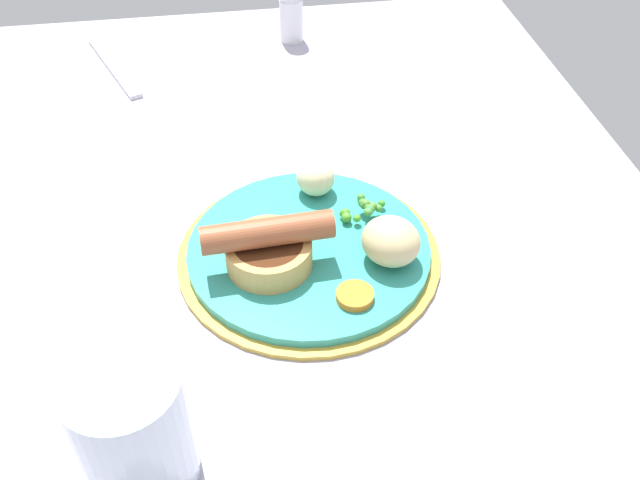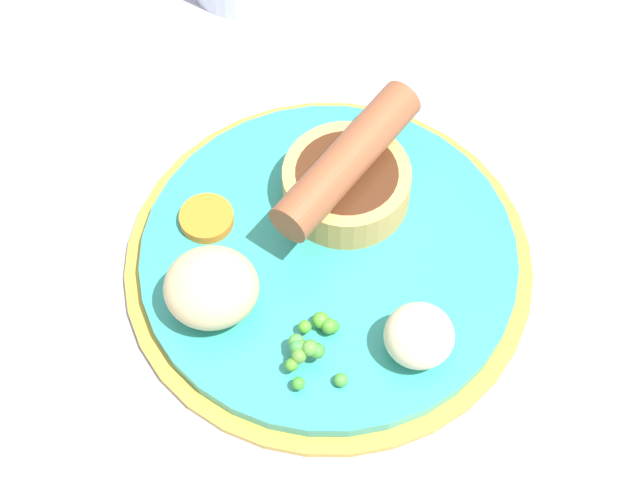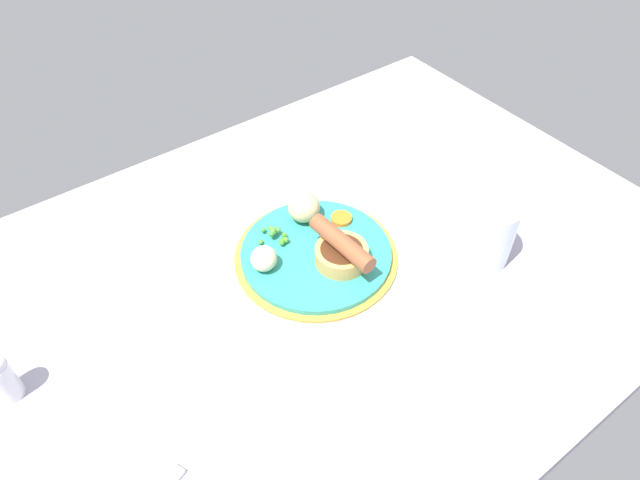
{
  "view_description": "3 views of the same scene",
  "coord_description": "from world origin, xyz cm",
  "px_view_note": "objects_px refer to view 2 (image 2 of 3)",
  "views": [
    {
      "loc": [
        -48.78,
        4.32,
        50.3
      ],
      "look_at": [
        -1.57,
        -3.01,
        6.52
      ],
      "focal_mm": 40.0,
      "sensor_mm": 36.0,
      "label": 1
    },
    {
      "loc": [
        21.11,
        -28.47,
        59.74
      ],
      "look_at": [
        -0.36,
        -2.58,
        6.02
      ],
      "focal_mm": 60.0,
      "sensor_mm": 36.0,
      "label": 2
    },
    {
      "loc": [
        34.65,
        45.81,
        67.59
      ],
      "look_at": [
        -1.12,
        -2.68,
        5.68
      ],
      "focal_mm": 32.0,
      "sensor_mm": 36.0,
      "label": 3
    }
  ],
  "objects_px": {
    "dinner_plate": "(327,259)",
    "potato_chunk_1": "(419,336)",
    "sausage_pudding": "(347,176)",
    "potato_chunk_2": "(211,288)",
    "pea_pile": "(312,345)",
    "carrot_slice_2": "(207,218)"
  },
  "relations": [
    {
      "from": "dinner_plate",
      "to": "sausage_pudding",
      "type": "xyz_separation_m",
      "value": [
        -0.02,
        0.04,
        0.03
      ]
    },
    {
      "from": "potato_chunk_2",
      "to": "carrot_slice_2",
      "type": "height_order",
      "value": "potato_chunk_2"
    },
    {
      "from": "sausage_pudding",
      "to": "potato_chunk_2",
      "type": "distance_m",
      "value": 0.11
    },
    {
      "from": "sausage_pudding",
      "to": "pea_pile",
      "type": "bearing_deg",
      "value": 25.6
    },
    {
      "from": "sausage_pudding",
      "to": "potato_chunk_1",
      "type": "relative_size",
      "value": 2.99
    },
    {
      "from": "sausage_pudding",
      "to": "potato_chunk_2",
      "type": "xyz_separation_m",
      "value": [
        -0.01,
        -0.11,
        0.0
      ]
    },
    {
      "from": "pea_pile",
      "to": "potato_chunk_1",
      "type": "relative_size",
      "value": 1.2
    },
    {
      "from": "carrot_slice_2",
      "to": "pea_pile",
      "type": "bearing_deg",
      "value": -14.49
    },
    {
      "from": "pea_pile",
      "to": "carrot_slice_2",
      "type": "height_order",
      "value": "pea_pile"
    },
    {
      "from": "dinner_plate",
      "to": "pea_pile",
      "type": "height_order",
      "value": "pea_pile"
    },
    {
      "from": "pea_pile",
      "to": "potato_chunk_1",
      "type": "xyz_separation_m",
      "value": [
        0.05,
        0.04,
        0.01
      ]
    },
    {
      "from": "pea_pile",
      "to": "carrot_slice_2",
      "type": "bearing_deg",
      "value": 165.51
    },
    {
      "from": "potato_chunk_2",
      "to": "carrot_slice_2",
      "type": "distance_m",
      "value": 0.06
    },
    {
      "from": "dinner_plate",
      "to": "potato_chunk_1",
      "type": "distance_m",
      "value": 0.09
    },
    {
      "from": "dinner_plate",
      "to": "sausage_pudding",
      "type": "relative_size",
      "value": 2.09
    },
    {
      "from": "dinner_plate",
      "to": "pea_pile",
      "type": "distance_m",
      "value": 0.07
    },
    {
      "from": "sausage_pudding",
      "to": "carrot_slice_2",
      "type": "relative_size",
      "value": 3.58
    },
    {
      "from": "pea_pile",
      "to": "potato_chunk_2",
      "type": "relative_size",
      "value": 0.87
    },
    {
      "from": "dinner_plate",
      "to": "sausage_pudding",
      "type": "distance_m",
      "value": 0.05
    },
    {
      "from": "pea_pile",
      "to": "potato_chunk_2",
      "type": "bearing_deg",
      "value": -168.34
    },
    {
      "from": "potato_chunk_1",
      "to": "carrot_slice_2",
      "type": "distance_m",
      "value": 0.15
    },
    {
      "from": "dinner_plate",
      "to": "pea_pile",
      "type": "relative_size",
      "value": 5.23
    }
  ]
}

